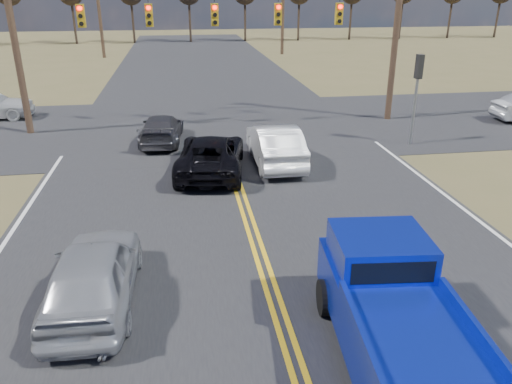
{
  "coord_description": "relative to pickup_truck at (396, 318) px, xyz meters",
  "views": [
    {
      "loc": [
        -1.84,
        -6.58,
        6.5
      ],
      "look_at": [
        0.01,
        5.41,
        1.5
      ],
      "focal_mm": 35.0,
      "sensor_mm": 36.0,
      "label": 1
    }
  ],
  "objects": [
    {
      "name": "road_main",
      "position": [
        -1.78,
        9.64,
        -0.99
      ],
      "size": [
        14.0,
        120.0,
        0.02
      ],
      "primitive_type": "cube",
      "color": "#28282B",
      "rests_on": "ground"
    },
    {
      "name": "road_cross",
      "position": [
        -1.78,
        17.64,
        -0.99
      ],
      "size": [
        120.0,
        12.0,
        0.02
      ],
      "primitive_type": "cube",
      "color": "#28282B",
      "rests_on": "ground"
    },
    {
      "name": "signal_gantry",
      "position": [
        -1.28,
        17.42,
        4.08
      ],
      "size": [
        19.6,
        4.83,
        10.0
      ],
      "color": "#473323",
      "rests_on": "ground"
    },
    {
      "name": "utility_poles",
      "position": [
        -1.78,
        16.64,
        4.24
      ],
      "size": [
        19.6,
        58.32,
        10.0
      ],
      "color": "#473323",
      "rests_on": "ground"
    },
    {
      "name": "treeline",
      "position": [
        -1.78,
        26.6,
        4.72
      ],
      "size": [
        87.0,
        117.8,
        7.4
      ],
      "color": "#33261C",
      "rests_on": "ground"
    },
    {
      "name": "pickup_truck",
      "position": [
        0.0,
        0.0,
        0.0
      ],
      "size": [
        2.56,
        5.57,
        2.03
      ],
      "rotation": [
        0.0,
        0.0,
        -0.09
      ],
      "color": "black",
      "rests_on": "ground"
    },
    {
      "name": "silver_suv",
      "position": [
        -5.69,
        2.8,
        -0.24
      ],
      "size": [
        1.87,
        4.44,
        1.5
      ],
      "primitive_type": "imported",
      "rotation": [
        0.0,
        0.0,
        3.12
      ],
      "color": "#A6A8AE",
      "rests_on": "ground"
    },
    {
      "name": "black_suv",
      "position": [
        -2.58,
        10.87,
        -0.28
      ],
      "size": [
        3.04,
        5.34,
        1.41
      ],
      "primitive_type": "imported",
      "rotation": [
        0.0,
        0.0,
        3.0
      ],
      "color": "black",
      "rests_on": "ground"
    },
    {
      "name": "white_car_queue",
      "position": [
        -0.02,
        11.51,
        -0.2
      ],
      "size": [
        1.68,
        4.78,
        1.57
      ],
      "primitive_type": "imported",
      "rotation": [
        0.0,
        0.0,
        3.14
      ],
      "color": "silver",
      "rests_on": "ground"
    },
    {
      "name": "dgrey_car_queue",
      "position": [
        -4.5,
        15.14,
        -0.37
      ],
      "size": [
        2.08,
        4.38,
        1.23
      ],
      "primitive_type": "imported",
      "rotation": [
        0.0,
        0.0,
        3.06
      ],
      "color": "#38373D",
      "rests_on": "ground"
    }
  ]
}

